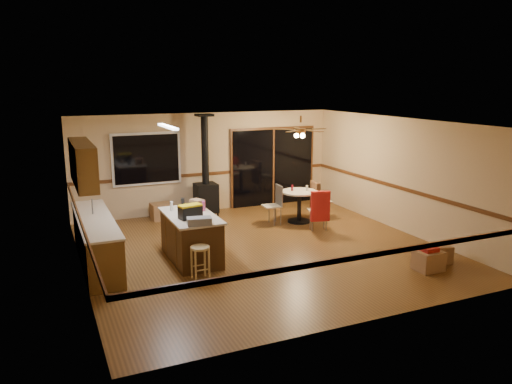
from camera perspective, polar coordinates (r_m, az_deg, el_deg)
floor at (r=10.36m, az=0.67°, el=-6.55°), size 7.00×7.00×0.00m
ceiling at (r=9.82m, az=0.71°, el=7.94°), size 7.00×7.00×0.00m
wall_back at (r=13.22m, az=-5.59°, el=3.38°), size 7.00×0.00×7.00m
wall_front at (r=7.08m, az=12.52°, el=-4.92°), size 7.00×0.00×7.00m
wall_left at (r=9.17m, az=-19.65°, el=-1.36°), size 0.00×7.00×7.00m
wall_right at (r=11.87m, az=16.28°, el=1.89°), size 0.00×7.00×7.00m
chair_rail at (r=10.08m, az=0.69°, el=-1.17°), size 7.00×7.00×0.08m
window at (r=12.75m, az=-12.40°, el=3.72°), size 1.72×0.10×1.32m
sliding_door at (r=13.92m, az=1.95°, el=2.85°), size 2.52×0.10×2.10m
lower_cabinets at (r=9.91m, az=-17.78°, el=-5.46°), size 0.60×3.00×0.86m
countertop at (r=9.78m, az=-17.95°, el=-2.94°), size 0.64×3.04×0.04m
upper_cabinets at (r=9.76m, az=-19.21°, el=3.07°), size 0.35×2.00×0.80m
kitchen_island at (r=9.73m, az=-7.43°, el=-5.14°), size 0.88×1.68×0.90m
wood_stove at (r=12.85m, az=-5.76°, el=0.52°), size 0.55×0.50×2.52m
ceiling_fan at (r=11.96m, az=5.12°, el=6.84°), size 0.24×0.24×0.55m
fluorescent_strip at (r=9.52m, az=-10.05°, el=7.36°), size 0.10×1.20×0.04m
toolbox_grey at (r=8.90m, az=-6.50°, el=-3.32°), size 0.46×0.31×0.13m
toolbox_black at (r=9.32m, az=-7.52°, el=-2.32°), size 0.45×0.30×0.23m
toolbox_yellow_lid at (r=9.29m, az=-7.55°, el=-1.54°), size 0.45×0.30×0.03m
box_on_island at (r=10.04m, az=-6.74°, el=-1.36°), size 0.29×0.33×0.18m
bottle_dark at (r=9.89m, az=-8.36°, el=-1.42°), size 0.07×0.07×0.25m
bottle_pink at (r=9.82m, az=-6.01°, el=-1.61°), size 0.06×0.06×0.20m
bottle_white at (r=9.92m, az=-9.63°, el=-1.61°), size 0.08×0.08×0.18m
bar_stool at (r=8.79m, az=-6.39°, el=-8.09°), size 0.44×0.44×0.61m
blue_bucket at (r=9.32m, az=-4.57°, el=-8.03°), size 0.35×0.35×0.24m
dining_table at (r=12.24m, az=4.97°, el=-1.02°), size 0.90×0.90×0.78m
glass_red at (r=12.18m, az=4.15°, el=0.48°), size 0.07×0.07×0.14m
glass_cream at (r=12.21m, az=5.85°, el=0.45°), size 0.06×0.06×0.13m
chair_left at (r=12.04m, az=2.27°, el=-0.93°), size 0.43×0.43×0.51m
chair_near at (r=11.51m, az=7.32°, el=-1.61°), size 0.51×0.54×0.70m
chair_right at (r=12.54m, az=6.89°, el=-0.42°), size 0.52×0.49×0.70m
box_under_window at (r=12.72m, az=-10.72°, el=-2.18°), size 0.54×0.44×0.41m
box_corner_a at (r=9.73m, az=19.11°, el=-7.42°), size 0.48×0.40×0.36m
box_corner_b at (r=10.24m, az=20.21°, el=-6.59°), size 0.50×0.46×0.34m
box_small_red at (r=9.66m, az=19.20°, el=-6.19°), size 0.28×0.23×0.07m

